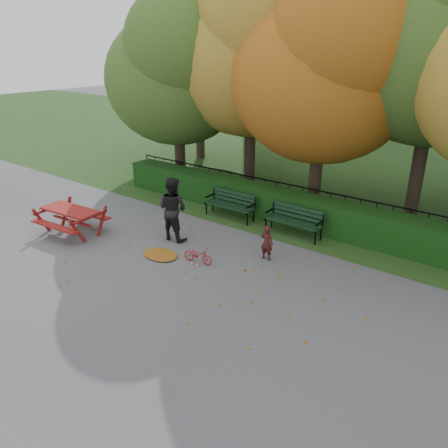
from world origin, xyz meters
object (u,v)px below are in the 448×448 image
Objects in this scene: bench_right at (295,219)px; picnic_table at (71,215)px; child at (267,243)px; adult at (173,209)px; tree_f at (201,38)px; bench_left at (231,203)px; tree_a at (179,70)px; bicycle at (198,255)px; tree_c at (331,65)px; tree_b at (257,45)px.

picnic_table is (-5.51, -4.05, 0.10)m from bench_right.
bench_right is at bearing -89.26° from child.
adult reaches higher than bench_right.
tree_f reaches higher than bench_left.
adult is (3.54, -4.32, -3.56)m from tree_a.
tree_f reaches higher than bicycle.
tree_c is 0.87× the size of tree_f.
bench_left is at bearing -102.13° from adult.
child reaches higher than bicycle.
picnic_table is 6.10m from child.
bench_left and bench_right have the same top height.
adult reaches higher than picnic_table.
bench_left is (5.83, -5.54, -5.17)m from tree_f.
tree_b is at bearing 166.55° from tree_c.
adult is (-2.94, -0.53, 0.47)m from child.
picnic_table is at bearing -127.55° from bench_left.
bench_right is (0.27, -2.26, -4.30)m from tree_c.
tree_c is 4.44× the size of bench_right.
tree_c is at bearing 46.64° from bench_left.
picnic_table is (-5.25, -6.31, -4.20)m from tree_c.
tree_a is 0.81× the size of tree_f.
tree_f is at bearing 117.98° from tree_a.
tree_a is 5.89m from bench_left.
tree_f reaches higher than tree_b.
tree_c is 5.31m from bench_left.
bench_left is (1.14, -3.04, -4.88)m from tree_b.
tree_a reaches higher than picnic_table.
bench_left is 0.90× the size of picnic_table.
bench_left is (-2.13, -2.26, -4.30)m from tree_c.
adult is 2.23× the size of bicycle.
picnic_table is 2.03× the size of child.
picnic_table is 2.33× the size of bicycle.
tree_f is 4.59× the size of picnic_table.
bench_left is at bearing -41.61° from child.
adult reaches higher than bench_left.
tree_f is 4.79× the size of adult.
bench_left is 2.51m from adult.
adult is (2.77, 1.60, 0.33)m from picnic_table.
child is at bearing -83.66° from tree_c.
tree_f is 11.18m from picnic_table.
bicycle is (1.25, -3.20, -0.29)m from bench_left.
tree_f is at bearing -59.63° from adult.
bicycle is at bearing 38.32° from child.
adult reaches higher than child.
bicycle is at bearing -99.21° from tree_c.
child is at bearing -55.08° from bicycle.
tree_c is at bearing 3.65° from tree_a.
tree_b is 4.59× the size of adult.
tree_f is at bearing 152.01° from tree_b.
tree_b is 7.11m from adult.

